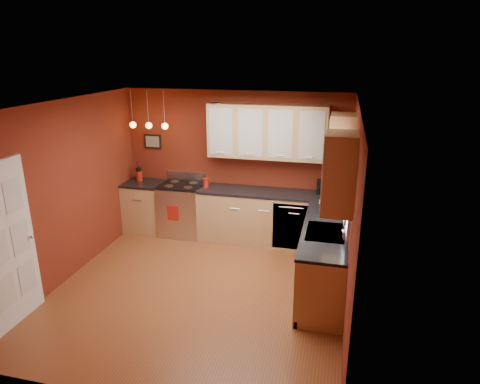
% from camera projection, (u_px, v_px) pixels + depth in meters
% --- Properties ---
extents(floor, '(4.20, 4.20, 0.00)m').
position_uv_depth(floor, '(199.00, 289.00, 6.10)').
color(floor, brown).
rests_on(floor, ground).
extents(ceiling, '(4.00, 4.20, 0.02)m').
position_uv_depth(ceiling, '(193.00, 105.00, 5.28)').
color(ceiling, silver).
rests_on(ceiling, wall_back).
extents(wall_back, '(4.00, 0.02, 2.60)m').
position_uv_depth(wall_back, '(235.00, 165.00, 7.62)').
color(wall_back, maroon).
rests_on(wall_back, floor).
extents(wall_front, '(4.00, 0.02, 2.60)m').
position_uv_depth(wall_front, '(118.00, 283.00, 3.75)').
color(wall_front, maroon).
rests_on(wall_front, floor).
extents(wall_left, '(0.02, 4.20, 2.60)m').
position_uv_depth(wall_left, '(64.00, 192.00, 6.13)').
color(wall_left, maroon).
rests_on(wall_left, floor).
extents(wall_right, '(0.02, 4.20, 2.60)m').
position_uv_depth(wall_right, '(351.00, 217.00, 5.24)').
color(wall_right, maroon).
rests_on(wall_right, floor).
extents(base_cabinets_back_left, '(0.70, 0.60, 0.90)m').
position_uv_depth(base_cabinets_back_left, '(146.00, 207.00, 7.98)').
color(base_cabinets_back_left, tan).
rests_on(base_cabinets_back_left, floor).
extents(base_cabinets_back_right, '(2.54, 0.60, 0.90)m').
position_uv_depth(base_cabinets_back_right, '(271.00, 219.00, 7.45)').
color(base_cabinets_back_right, tan).
rests_on(base_cabinets_back_right, floor).
extents(base_cabinets_right, '(0.60, 2.10, 0.90)m').
position_uv_depth(base_cabinets_right, '(324.00, 260.00, 5.99)').
color(base_cabinets_right, tan).
rests_on(base_cabinets_right, floor).
extents(counter_back_left, '(0.70, 0.62, 0.04)m').
position_uv_depth(counter_back_left, '(144.00, 183.00, 7.83)').
color(counter_back_left, black).
rests_on(counter_back_left, base_cabinets_back_left).
extents(counter_back_right, '(2.54, 0.62, 0.04)m').
position_uv_depth(counter_back_right, '(272.00, 193.00, 7.30)').
color(counter_back_right, black).
rests_on(counter_back_right, base_cabinets_back_right).
extents(counter_right, '(0.62, 2.10, 0.04)m').
position_uv_depth(counter_right, '(326.00, 229.00, 5.84)').
color(counter_right, black).
rests_on(counter_right, base_cabinets_right).
extents(gas_range, '(0.76, 0.64, 1.11)m').
position_uv_depth(gas_range, '(182.00, 209.00, 7.81)').
color(gas_range, silver).
rests_on(gas_range, floor).
extents(dishwasher_front, '(0.60, 0.02, 0.80)m').
position_uv_depth(dishwasher_front, '(290.00, 227.00, 7.10)').
color(dishwasher_front, silver).
rests_on(dishwasher_front, base_cabinets_back_right).
extents(sink, '(0.50, 0.70, 0.33)m').
position_uv_depth(sink, '(325.00, 233.00, 5.71)').
color(sink, '#97979C').
rests_on(sink, counter_right).
extents(window, '(0.06, 1.02, 1.22)m').
position_uv_depth(window, '(351.00, 179.00, 5.40)').
color(window, white).
rests_on(window, wall_right).
extents(door_left_wall, '(0.12, 0.82, 2.05)m').
position_uv_depth(door_left_wall, '(8.00, 245.00, 5.11)').
color(door_left_wall, white).
rests_on(door_left_wall, floor).
extents(upper_cabinets_back, '(2.00, 0.35, 0.90)m').
position_uv_depth(upper_cabinets_back, '(267.00, 132.00, 7.12)').
color(upper_cabinets_back, tan).
rests_on(upper_cabinets_back, wall_back).
extents(upper_cabinets_right, '(0.35, 1.95, 0.90)m').
position_uv_depth(upper_cabinets_right, '(341.00, 158.00, 5.38)').
color(upper_cabinets_right, tan).
rests_on(upper_cabinets_right, wall_right).
extents(wall_picture, '(0.32, 0.03, 0.26)m').
position_uv_depth(wall_picture, '(153.00, 141.00, 7.84)').
color(wall_picture, black).
rests_on(wall_picture, wall_back).
extents(pendant_lights, '(0.71, 0.11, 0.66)m').
position_uv_depth(pendant_lights, '(149.00, 125.00, 7.40)').
color(pendant_lights, '#97979C').
rests_on(pendant_lights, ceiling).
extents(red_canister, '(0.11, 0.11, 0.17)m').
position_uv_depth(red_canister, '(206.00, 183.00, 7.51)').
color(red_canister, '#A71B12').
rests_on(red_canister, counter_back_right).
extents(red_vase, '(0.11, 0.11, 0.18)m').
position_uv_depth(red_vase, '(139.00, 176.00, 7.90)').
color(red_vase, '#A71B12').
rests_on(red_vase, counter_back_left).
extents(flowers, '(0.12, 0.12, 0.20)m').
position_uv_depth(flowers, '(139.00, 167.00, 7.85)').
color(flowers, '#A71B12').
rests_on(flowers, red_vase).
extents(coffee_maker, '(0.17, 0.17, 0.23)m').
position_uv_depth(coffee_maker, '(322.00, 187.00, 7.18)').
color(coffee_maker, black).
rests_on(coffee_maker, counter_back_right).
extents(soap_pump, '(0.09, 0.09, 0.18)m').
position_uv_depth(soap_pump, '(345.00, 233.00, 5.44)').
color(soap_pump, white).
rests_on(soap_pump, counter_right).
extents(dish_towel, '(0.20, 0.01, 0.28)m').
position_uv_depth(dish_towel, '(173.00, 213.00, 7.50)').
color(dish_towel, '#A71B12').
rests_on(dish_towel, gas_range).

